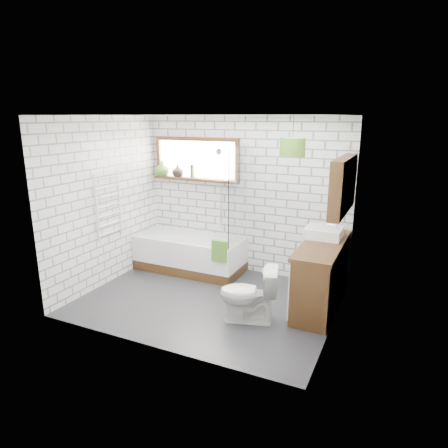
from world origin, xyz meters
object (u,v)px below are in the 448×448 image
at_px(bathtub, 190,253).
at_px(basin, 323,233).
at_px(vanity, 322,275).
at_px(toilet, 248,294).
at_px(pendant, 292,147).

height_order(bathtub, basin, basin).
xyz_separation_m(bathtub, basin, (2.19, -0.15, 0.67)).
relative_size(bathtub, basin, 3.71).
bearing_deg(vanity, toilet, -131.65).
bearing_deg(toilet, basin, 131.95).
bearing_deg(bathtub, pendant, -10.51).
distance_m(vanity, basin, 0.57).
bearing_deg(vanity, bathtub, 170.09).
xyz_separation_m(vanity, toilet, (-0.73, -0.82, -0.08)).
height_order(basin, toilet, basin).
bearing_deg(basin, pendant, -158.31).
bearing_deg(pendant, vanity, -7.76).
relative_size(toilet, pendant, 2.19).
bearing_deg(vanity, pendant, 172.24).
relative_size(vanity, toilet, 2.14).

